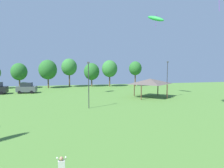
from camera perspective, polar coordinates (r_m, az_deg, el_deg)
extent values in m
cube|color=silver|center=(11.80, -14.19, -21.72)|extent=(0.36, 0.20, 0.59)
sphere|color=#A87A5B|center=(11.61, -14.25, -19.94)|extent=(0.21, 0.21, 0.21)
cylinder|color=silver|center=(11.73, -15.36, -19.86)|extent=(0.08, 0.48, 0.37)
cylinder|color=silver|center=(11.71, -13.08, -19.86)|extent=(0.08, 0.48, 0.37)
cylinder|color=purple|center=(38.31, 28.28, 19.56)|extent=(0.16, 0.39, 2.48)
ellipsoid|color=green|center=(40.81, 12.40, 17.80)|extent=(2.91, 3.22, 1.84)
cube|color=purple|center=(40.86, 12.41, 18.10)|extent=(0.31, 0.34, 0.95)
cylinder|color=purple|center=(40.60, 12.36, 16.28)|extent=(0.15, 0.16, 0.88)
cylinder|color=black|center=(47.38, -29.08, -2.31)|extent=(0.64, 0.23, 0.64)
cylinder|color=black|center=(49.13, -28.39, -2.00)|extent=(0.64, 0.23, 0.64)
cube|color=#4C5156|center=(47.39, -23.20, -1.32)|extent=(4.20, 2.17, 1.17)
cube|color=#1E232D|center=(47.28, -23.25, -0.12)|extent=(2.37, 1.86, 0.82)
cylinder|color=black|center=(46.24, -22.00, -2.17)|extent=(0.66, 0.27, 0.64)
cylinder|color=black|center=(47.98, -21.42, -1.87)|extent=(0.66, 0.27, 0.64)
cylinder|color=black|center=(46.98, -24.96, -2.17)|extent=(0.66, 0.27, 0.64)
cylinder|color=black|center=(48.69, -24.28, -1.88)|extent=(0.66, 0.27, 0.64)
cylinder|color=brown|center=(36.10, 8.35, -2.41)|extent=(0.20, 0.20, 2.60)
cylinder|color=brown|center=(38.09, 15.49, -2.13)|extent=(0.20, 0.20, 2.60)
cylinder|color=brown|center=(39.89, 6.39, -1.59)|extent=(0.20, 0.20, 2.60)
cylinder|color=brown|center=(41.70, 12.98, -1.38)|extent=(0.20, 0.20, 2.60)
pyramid|color=#564C47|center=(38.66, 10.88, 0.79)|extent=(6.50, 5.23, 1.00)
cylinder|color=#2D2D33|center=(28.83, -6.69, -0.61)|extent=(0.12, 0.12, 6.48)
cube|color=#4C4C51|center=(28.64, -6.77, 6.08)|extent=(0.36, 0.20, 0.24)
cylinder|color=#2D2D33|center=(39.25, 15.47, 1.06)|extent=(0.12, 0.12, 6.62)
cube|color=#4C4C51|center=(39.12, 15.61, 6.08)|extent=(0.36, 0.20, 0.24)
cylinder|color=brown|center=(56.33, -24.89, 0.23)|extent=(0.36, 0.36, 2.85)
ellipsoid|color=#286628|center=(56.14, -25.02, 3.20)|extent=(4.01, 4.01, 4.41)
cylinder|color=brown|center=(54.97, -17.75, 0.50)|extent=(0.36, 0.36, 3.09)
ellipsoid|color=#286628|center=(54.77, -17.86, 3.93)|extent=(4.66, 4.66, 5.13)
cylinder|color=brown|center=(55.91, -12.07, 1.16)|extent=(0.36, 0.36, 3.91)
ellipsoid|color=#337533|center=(55.74, -12.14, 4.77)|extent=(4.18, 4.18, 4.60)
cylinder|color=brown|center=(56.44, -5.81, 0.62)|extent=(0.36, 0.36, 2.56)
ellipsoid|color=#286628|center=(56.24, -5.85, 3.56)|extent=(4.32, 4.32, 4.75)
cylinder|color=brown|center=(56.09, -0.68, 1.03)|extent=(0.36, 0.36, 3.38)
ellipsoid|color=#337533|center=(55.90, -0.69, 4.40)|extent=(4.30, 4.30, 4.73)
cylinder|color=brown|center=(57.28, 6.63, 1.27)|extent=(0.36, 0.36, 3.73)
ellipsoid|color=#286628|center=(57.10, 6.67, 4.49)|extent=(3.59, 3.59, 3.95)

